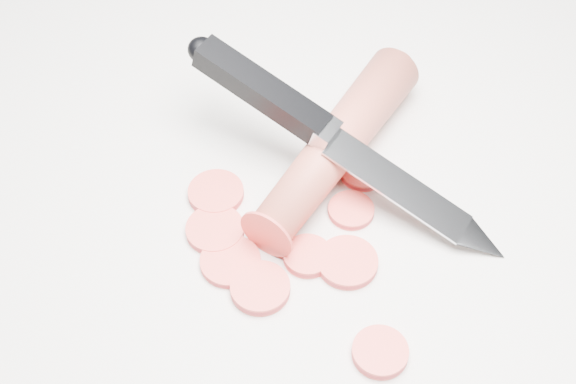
% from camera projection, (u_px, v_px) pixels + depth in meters
% --- Properties ---
extents(ground, '(2.40, 2.40, 0.00)m').
position_uv_depth(ground, '(325.00, 201.00, 0.55)').
color(ground, silver).
rests_on(ground, ground).
extents(carrot, '(0.08, 0.19, 0.03)m').
position_uv_depth(carrot, '(337.00, 145.00, 0.56)').
color(carrot, '#BD4C3B').
rests_on(carrot, ground).
extents(carrot_slice_0, '(0.04, 0.04, 0.01)m').
position_uv_depth(carrot_slice_0, '(216.00, 193.00, 0.56)').
color(carrot_slice_0, '#EA3F37').
rests_on(carrot_slice_0, ground).
extents(carrot_slice_1, '(0.04, 0.04, 0.01)m').
position_uv_depth(carrot_slice_1, '(230.00, 261.00, 0.52)').
color(carrot_slice_1, '#EA3F37').
rests_on(carrot_slice_1, ground).
extents(carrot_slice_2, '(0.04, 0.04, 0.01)m').
position_uv_depth(carrot_slice_2, '(347.00, 262.00, 0.52)').
color(carrot_slice_2, '#EA3F37').
rests_on(carrot_slice_2, ground).
extents(carrot_slice_3, '(0.03, 0.03, 0.01)m').
position_uv_depth(carrot_slice_3, '(380.00, 352.00, 0.48)').
color(carrot_slice_3, '#EA3F37').
rests_on(carrot_slice_3, ground).
extents(carrot_slice_4, '(0.03, 0.03, 0.01)m').
position_uv_depth(carrot_slice_4, '(351.00, 210.00, 0.55)').
color(carrot_slice_4, '#EA3F37').
rests_on(carrot_slice_4, ground).
extents(carrot_slice_5, '(0.03, 0.03, 0.01)m').
position_uv_depth(carrot_slice_5, '(308.00, 256.00, 0.52)').
color(carrot_slice_5, '#EA3F37').
rests_on(carrot_slice_5, ground).
extents(carrot_slice_6, '(0.04, 0.04, 0.01)m').
position_uv_depth(carrot_slice_6, '(260.00, 288.00, 0.51)').
color(carrot_slice_6, '#EA3F37').
rests_on(carrot_slice_6, ground).
extents(carrot_slice_7, '(0.03, 0.03, 0.01)m').
position_uv_depth(carrot_slice_7, '(363.00, 173.00, 0.57)').
color(carrot_slice_7, '#EA3F37').
rests_on(carrot_slice_7, ground).
extents(carrot_slice_8, '(0.04, 0.04, 0.01)m').
position_uv_depth(carrot_slice_8, '(215.00, 230.00, 0.54)').
color(carrot_slice_8, '#EA3F37').
rests_on(carrot_slice_8, ground).
extents(kitchen_knife, '(0.25, 0.09, 0.08)m').
position_uv_depth(kitchen_knife, '(344.00, 142.00, 0.54)').
color(kitchen_knife, silver).
rests_on(kitchen_knife, ground).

